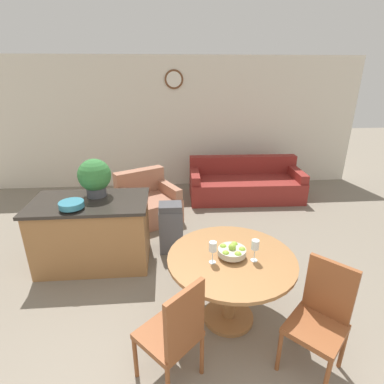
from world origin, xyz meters
The scene contains 13 objects.
wall_back centered at (0.00, 5.27, 1.35)m, with size 8.00×0.09×2.70m.
dining_table centered at (0.46, 1.18, 0.58)m, with size 1.22×1.22×0.75m.
dining_chair_near_left centered at (-0.10, 0.54, 0.53)m, with size 0.59×0.59×0.98m.
dining_chair_near_right centered at (1.10, 0.62, 0.53)m, with size 0.59×0.59×0.98m.
fruit_bowl centered at (0.46, 1.18, 0.81)m, with size 0.27×0.27×0.14m.
wine_glass_left centered at (0.27, 1.11, 0.91)m, with size 0.07×0.07×0.22m.
wine_glass_right centered at (0.66, 1.11, 0.91)m, with size 0.07×0.07×0.22m.
kitchen_island centered at (-1.11, 2.31, 0.45)m, with size 1.44×0.82×0.89m.
teal_bowl centered at (-1.24, 2.08, 0.95)m, with size 0.28×0.28×0.09m.
potted_plant centered at (-1.04, 2.47, 1.15)m, with size 0.41×0.41×0.49m.
trash_bin centered at (-0.10, 2.52, 0.36)m, with size 0.32×0.27×0.72m.
couch centered at (1.41, 4.36, 0.27)m, with size 2.22×0.99×0.78m.
armchair centered at (-0.48, 3.55, 0.28)m, with size 1.18×1.17×0.81m.
Camera 1 is at (-0.10, -1.18, 2.37)m, focal length 28.00 mm.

